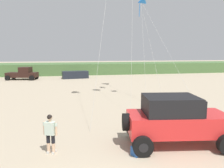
{
  "coord_description": "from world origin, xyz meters",
  "views": [
    {
      "loc": [
        -1.07,
        -4.52,
        4.13
      ],
      "look_at": [
        0.92,
        5.12,
        2.71
      ],
      "focal_mm": 34.49,
      "sensor_mm": 36.0,
      "label": 1
    }
  ],
  "objects_px": {
    "jeep": "(176,119)",
    "kite_white_parafoil": "(141,2)",
    "person_watching": "(50,132)",
    "cooler_box": "(138,150)",
    "distant_pickup": "(23,74)",
    "distant_sedan": "(75,75)"
  },
  "relations": [
    {
      "from": "jeep",
      "to": "kite_white_parafoil",
      "type": "xyz_separation_m",
      "value": [
        1.71,
        9.92,
        7.34
      ]
    },
    {
      "from": "person_watching",
      "to": "kite_white_parafoil",
      "type": "height_order",
      "value": "kite_white_parafoil"
    },
    {
      "from": "person_watching",
      "to": "cooler_box",
      "type": "bearing_deg",
      "value": -13.57
    },
    {
      "from": "cooler_box",
      "to": "kite_white_parafoil",
      "type": "relative_size",
      "value": 0.06
    },
    {
      "from": "person_watching",
      "to": "kite_white_parafoil",
      "type": "xyz_separation_m",
      "value": [
        7.17,
        9.67,
        7.61
      ]
    },
    {
      "from": "jeep",
      "to": "kite_white_parafoil",
      "type": "distance_m",
      "value": 12.46
    },
    {
      "from": "person_watching",
      "to": "kite_white_parafoil",
      "type": "relative_size",
      "value": 0.18
    },
    {
      "from": "distant_pickup",
      "to": "kite_white_parafoil",
      "type": "height_order",
      "value": "kite_white_parafoil"
    },
    {
      "from": "jeep",
      "to": "distant_sedan",
      "type": "relative_size",
      "value": 1.19
    },
    {
      "from": "jeep",
      "to": "distant_sedan",
      "type": "height_order",
      "value": "jeep"
    },
    {
      "from": "cooler_box",
      "to": "person_watching",
      "type": "bearing_deg",
      "value": 142.23
    },
    {
      "from": "person_watching",
      "to": "distant_pickup",
      "type": "xyz_separation_m",
      "value": [
        -6.14,
        27.03,
        0.0
      ]
    },
    {
      "from": "cooler_box",
      "to": "distant_pickup",
      "type": "bearing_deg",
      "value": 84.91
    },
    {
      "from": "person_watching",
      "to": "kite_white_parafoil",
      "type": "bearing_deg",
      "value": 53.44
    },
    {
      "from": "cooler_box",
      "to": "distant_sedan",
      "type": "height_order",
      "value": "distant_sedan"
    },
    {
      "from": "person_watching",
      "to": "distant_sedan",
      "type": "distance_m",
      "value": 27.27
    },
    {
      "from": "jeep",
      "to": "distant_pickup",
      "type": "relative_size",
      "value": 1.02
    },
    {
      "from": "jeep",
      "to": "distant_sedan",
      "type": "distance_m",
      "value": 27.69
    },
    {
      "from": "distant_sedan",
      "to": "distant_pickup",
      "type": "bearing_deg",
      "value": 174.13
    },
    {
      "from": "jeep",
      "to": "cooler_box",
      "type": "distance_m",
      "value": 2.27
    },
    {
      "from": "jeep",
      "to": "person_watching",
      "type": "height_order",
      "value": "jeep"
    },
    {
      "from": "cooler_box",
      "to": "kite_white_parafoil",
      "type": "xyz_separation_m",
      "value": [
        3.65,
        10.52,
        8.35
      ]
    }
  ]
}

